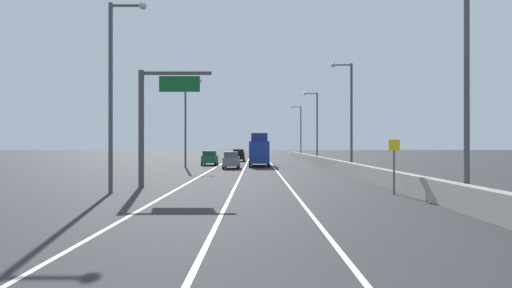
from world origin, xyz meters
TOP-DOWN VIEW (x-y plane):
  - ground_plane at (0.00, 64.00)m, footprint 320.00×320.00m
  - lane_stripe_left at (-5.50, 55.00)m, footprint 0.16×130.00m
  - lane_stripe_center at (-2.00, 55.00)m, footprint 0.16×130.00m
  - lane_stripe_right at (1.50, 55.00)m, footprint 0.16×130.00m
  - jersey_barrier_right at (7.83, 40.00)m, footprint 0.60×120.00m
  - overhead_sign_gantry at (-7.26, 23.48)m, footprint 4.68×0.36m
  - speed_advisory_sign at (6.93, 19.34)m, footprint 0.60×0.11m
  - lamp_post_right_near at (8.16, 13.94)m, footprint 2.14×0.44m
  - lamp_post_right_second at (8.47, 38.92)m, footprint 2.14×0.44m
  - lamp_post_right_third at (8.46, 63.90)m, footprint 2.14×0.44m
  - lamp_post_right_fourth at (8.45, 88.88)m, footprint 2.14×0.44m
  - lamp_post_left_near at (-8.58, 19.94)m, footprint 2.14×0.44m
  - lamp_post_left_mid at (-9.04, 49.92)m, footprint 2.14×0.44m
  - car_blue_0 at (-0.50, 86.92)m, footprint 1.94×4.13m
  - car_yellow_1 at (-0.77, 69.50)m, footprint 1.91×4.14m
  - car_green_2 at (-6.78, 54.57)m, footprint 1.91×4.13m
  - car_black_3 at (-3.49, 68.42)m, footprint 1.96×4.04m
  - car_gray_4 at (-3.46, 46.02)m, footprint 1.78×4.68m
  - box_truck at (-0.23, 52.12)m, footprint 2.55×9.41m

SIDE VIEW (x-z plane):
  - ground_plane at x=0.00m, z-range 0.00..0.00m
  - lane_stripe_left at x=-5.50m, z-range 0.00..0.00m
  - lane_stripe_center at x=-2.00m, z-range 0.00..0.00m
  - lane_stripe_right at x=1.50m, z-range 0.00..0.00m
  - jersey_barrier_right at x=7.83m, z-range 0.00..1.10m
  - car_yellow_1 at x=-0.77m, z-range 0.00..1.88m
  - car_green_2 at x=-6.78m, z-range 0.00..1.91m
  - car_gray_4 at x=-3.46m, z-range 0.00..1.91m
  - car_black_3 at x=-3.49m, z-range 0.00..1.98m
  - car_blue_0 at x=-0.50m, z-range -0.01..2.05m
  - speed_advisory_sign at x=6.93m, z-range 0.26..3.26m
  - box_truck at x=-0.23m, z-range -0.18..4.04m
  - overhead_sign_gantry at x=-7.26m, z-range 0.98..8.48m
  - lamp_post_right_near at x=8.16m, z-range 0.76..11.52m
  - lamp_post_right_second at x=8.47m, z-range 0.76..11.52m
  - lamp_post_right_third at x=8.46m, z-range 0.76..11.52m
  - lamp_post_right_fourth at x=8.45m, z-range 0.76..11.52m
  - lamp_post_left_near at x=-8.58m, z-range 0.76..11.52m
  - lamp_post_left_mid at x=-9.04m, z-range 0.76..11.52m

